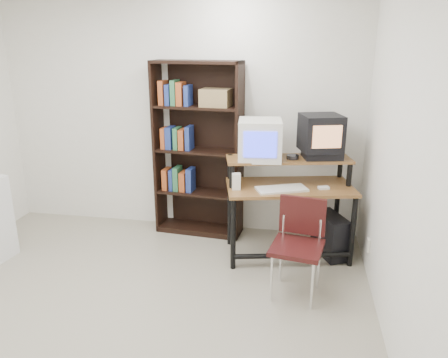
% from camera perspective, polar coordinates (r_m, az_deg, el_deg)
% --- Properties ---
extents(floor, '(4.00, 4.00, 0.01)m').
position_cam_1_polar(floor, '(3.60, -14.23, -18.34)').
color(floor, '#A19985').
rests_on(floor, ground).
extents(back_wall, '(4.00, 0.01, 2.60)m').
position_cam_1_polar(back_wall, '(4.87, -5.89, 8.39)').
color(back_wall, white).
rests_on(back_wall, floor).
extents(right_wall, '(0.01, 4.00, 2.60)m').
position_cam_1_polar(right_wall, '(2.82, 23.58, 0.07)').
color(right_wall, white).
rests_on(right_wall, floor).
extents(computer_desk, '(1.31, 0.85, 0.98)m').
position_cam_1_polar(computer_desk, '(4.31, 8.51, -1.36)').
color(computer_desk, brown).
rests_on(computer_desk, floor).
extents(crt_monitor, '(0.45, 0.45, 0.39)m').
position_cam_1_polar(crt_monitor, '(4.24, 4.70, 5.12)').
color(crt_monitor, silver).
rests_on(crt_monitor, computer_desk).
extents(vcr, '(0.41, 0.33, 0.08)m').
position_cam_1_polar(vcr, '(4.36, 12.66, 3.04)').
color(vcr, black).
rests_on(vcr, computer_desk).
extents(crt_tv, '(0.46, 0.45, 0.35)m').
position_cam_1_polar(crt_tv, '(4.34, 12.53, 5.89)').
color(crt_tv, black).
rests_on(crt_tv, vcr).
extents(cd_spindle, '(0.16, 0.16, 0.05)m').
position_cam_1_polar(cd_spindle, '(4.28, 8.96, 2.78)').
color(cd_spindle, '#26262B').
rests_on(cd_spindle, computer_desk).
extents(keyboard, '(0.51, 0.37, 0.03)m').
position_cam_1_polar(keyboard, '(4.14, 7.53, -1.41)').
color(keyboard, silver).
rests_on(keyboard, computer_desk).
extents(mousepad, '(0.28, 0.26, 0.01)m').
position_cam_1_polar(mousepad, '(4.23, 12.92, -1.48)').
color(mousepad, black).
rests_on(mousepad, computer_desk).
extents(mouse, '(0.11, 0.09, 0.03)m').
position_cam_1_polar(mouse, '(4.24, 12.88, -1.18)').
color(mouse, white).
rests_on(mouse, mousepad).
extents(desk_speaker, '(0.09, 0.09, 0.17)m').
position_cam_1_polar(desk_speaker, '(4.11, 1.61, -0.40)').
color(desk_speaker, silver).
rests_on(desk_speaker, computer_desk).
extents(pc_tower, '(0.38, 0.49, 0.42)m').
position_cam_1_polar(pc_tower, '(4.55, 13.70, -7.14)').
color(pc_tower, black).
rests_on(pc_tower, floor).
extents(school_chair, '(0.48, 0.48, 0.82)m').
position_cam_1_polar(school_chair, '(3.74, 9.76, -7.50)').
color(school_chair, black).
rests_on(school_chair, floor).
extents(bookshelf, '(0.97, 0.40, 1.88)m').
position_cam_1_polar(bookshelf, '(4.74, -3.33, 4.04)').
color(bookshelf, black).
rests_on(bookshelf, floor).
extents(wall_outlet, '(0.02, 0.08, 0.12)m').
position_cam_1_polar(wall_outlet, '(4.23, 18.33, -8.19)').
color(wall_outlet, beige).
rests_on(wall_outlet, right_wall).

